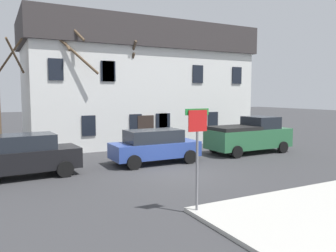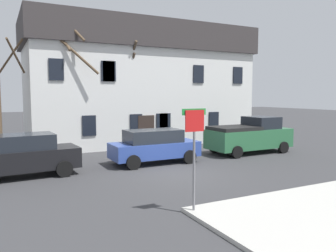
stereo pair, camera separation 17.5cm
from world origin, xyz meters
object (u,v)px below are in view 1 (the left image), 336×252
at_px(tree_bare_far, 79,81).
at_px(car_black_wagon, 19,155).
at_px(tree_bare_end, 119,95).
at_px(street_sign_pole, 197,141).
at_px(building_main, 139,83).
at_px(bicycle_leaning, 51,148).
at_px(car_blue_wagon, 155,146).
at_px(pickup_truck_green, 249,136).

bearing_deg(tree_bare_far, car_black_wagon, -125.07).
bearing_deg(tree_bare_end, street_sign_pole, -99.19).
bearing_deg(building_main, bicycle_leaning, -156.68).
xyz_separation_m(building_main, car_black_wagon, (-8.63, -7.84, -3.29)).
relative_size(car_blue_wagon, bicycle_leaning, 2.50).
xyz_separation_m(tree_bare_end, street_sign_pole, (-1.96, -12.12, -1.26)).
bearing_deg(pickup_truck_green, tree_bare_far, 150.19).
height_order(building_main, street_sign_pole, building_main).
bearing_deg(car_black_wagon, building_main, 42.27).
bearing_deg(bicycle_leaning, building_main, 23.32).
xyz_separation_m(building_main, street_sign_pole, (-4.45, -14.81, -2.11)).
bearing_deg(tree_bare_far, building_main, 27.45).
relative_size(tree_bare_far, street_sign_pole, 2.71).
bearing_deg(bicycle_leaning, tree_bare_far, 10.38).
xyz_separation_m(building_main, tree_bare_far, (-4.92, -2.55, -0.03)).
bearing_deg(pickup_truck_green, bicycle_leaning, 155.95).
xyz_separation_m(car_black_wagon, street_sign_pole, (4.18, -6.96, 1.18)).
xyz_separation_m(tree_bare_end, car_black_wagon, (-6.15, -5.16, -2.44)).
height_order(building_main, tree_bare_far, building_main).
distance_m(tree_bare_end, street_sign_pole, 12.34).
bearing_deg(car_black_wagon, tree_bare_far, 54.93).
xyz_separation_m(tree_bare_far, street_sign_pole, (0.47, -12.25, -2.08)).
height_order(tree_bare_end, street_sign_pole, tree_bare_end).
height_order(car_black_wagon, car_blue_wagon, car_black_wagon).
relative_size(car_blue_wagon, street_sign_pole, 1.45).
bearing_deg(street_sign_pole, bicycle_leaning, 100.57).
xyz_separation_m(tree_bare_end, bicycle_leaning, (-4.19, -0.19, -2.99)).
distance_m(car_black_wagon, bicycle_leaning, 5.37).
distance_m(street_sign_pole, bicycle_leaning, 12.26).
height_order(tree_bare_far, pickup_truck_green, tree_bare_far).
distance_m(car_blue_wagon, bicycle_leaning, 6.48).
relative_size(tree_bare_far, car_black_wagon, 1.71).
distance_m(pickup_truck_green, bicycle_leaning, 11.48).
bearing_deg(building_main, pickup_truck_green, -63.29).
bearing_deg(street_sign_pole, tree_bare_far, 92.20).
distance_m(tree_bare_end, pickup_truck_green, 8.28).
height_order(car_black_wagon, street_sign_pole, street_sign_pole).
relative_size(building_main, street_sign_pole, 5.25).
distance_m(car_black_wagon, pickup_truck_green, 12.43).
bearing_deg(car_black_wagon, pickup_truck_green, 1.37).
distance_m(building_main, street_sign_pole, 15.60).
distance_m(tree_bare_far, bicycle_leaning, 4.22).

